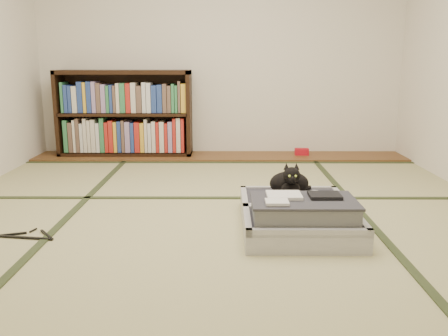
{
  "coord_description": "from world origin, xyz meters",
  "views": [
    {
      "loc": [
        0.07,
        -3.09,
        1.03
      ],
      "look_at": [
        0.05,
        0.35,
        0.25
      ],
      "focal_mm": 38.0,
      "sensor_mm": 36.0,
      "label": 1
    }
  ],
  "objects": [
    {
      "name": "suitcase",
      "position": [
        0.51,
        -0.28,
        0.1
      ],
      "size": [
        0.69,
        0.92,
        0.27
      ],
      "color": "#B4B5B9",
      "rests_on": "floor"
    },
    {
      "name": "cable_coil",
      "position": [
        0.68,
        0.05,
        0.14
      ],
      "size": [
        0.1,
        0.1,
        0.02
      ],
      "color": "white",
      "rests_on": "suitcase"
    },
    {
      "name": "floor",
      "position": [
        0.0,
        0.0,
        0.0
      ],
      "size": [
        4.5,
        4.5,
        0.0
      ],
      "primitive_type": "plane",
      "color": "tan",
      "rests_on": "ground"
    },
    {
      "name": "tatami_borders",
      "position": [
        0.0,
        0.49,
        0.0
      ],
      "size": [
        4.0,
        4.5,
        0.01
      ],
      "color": "#2D381E",
      "rests_on": "ground"
    },
    {
      "name": "cat",
      "position": [
        0.5,
        0.01,
        0.22
      ],
      "size": [
        0.31,
        0.31,
        0.25
      ],
      "color": "black",
      "rests_on": "suitcase"
    },
    {
      "name": "red_item",
      "position": [
        0.9,
        2.03,
        0.06
      ],
      "size": [
        0.15,
        0.1,
        0.07
      ],
      "primitive_type": "cube",
      "rotation": [
        0.0,
        0.0,
        -0.05
      ],
      "color": "#B10E1A",
      "rests_on": "wood_strip"
    },
    {
      "name": "bookcase",
      "position": [
        -1.04,
        2.07,
        0.45
      ],
      "size": [
        1.44,
        0.33,
        0.93
      ],
      "color": "black",
      "rests_on": "wood_strip"
    },
    {
      "name": "hanger",
      "position": [
        -1.13,
        -0.42,
        0.01
      ],
      "size": [
        0.37,
        0.19,
        0.01
      ],
      "color": "black",
      "rests_on": "floor"
    },
    {
      "name": "wood_strip",
      "position": [
        0.0,
        2.0,
        0.01
      ],
      "size": [
        4.0,
        0.5,
        0.02
      ],
      "primitive_type": "cube",
      "color": "brown",
      "rests_on": "ground"
    }
  ]
}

